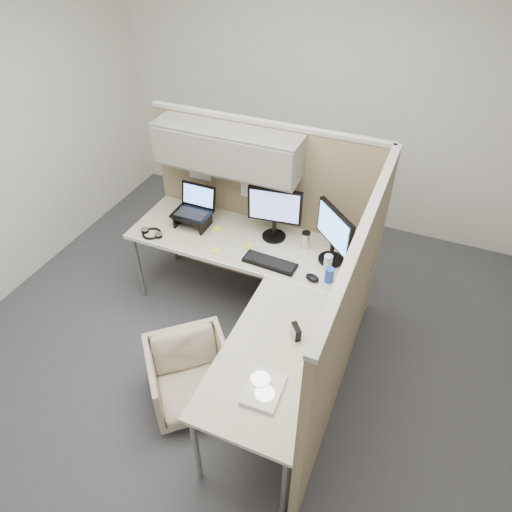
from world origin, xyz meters
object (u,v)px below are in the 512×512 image
at_px(monitor_left, 275,210).
at_px(keyboard, 270,263).
at_px(office_chair, 190,374).
at_px(desk, 253,283).

xyz_separation_m(monitor_left, keyboard, (0.10, -0.34, -0.26)).
relative_size(office_chair, keyboard, 1.37).
xyz_separation_m(desk, keyboard, (0.06, 0.21, 0.05)).
bearing_deg(office_chair, monitor_left, 41.23).
height_order(office_chair, monitor_left, monitor_left).
relative_size(desk, keyboard, 4.69).
distance_m(desk, monitor_left, 0.63).
bearing_deg(keyboard, office_chair, -103.54).
xyz_separation_m(office_chair, keyboard, (0.26, 0.88, 0.45)).
height_order(desk, keyboard, keyboard).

